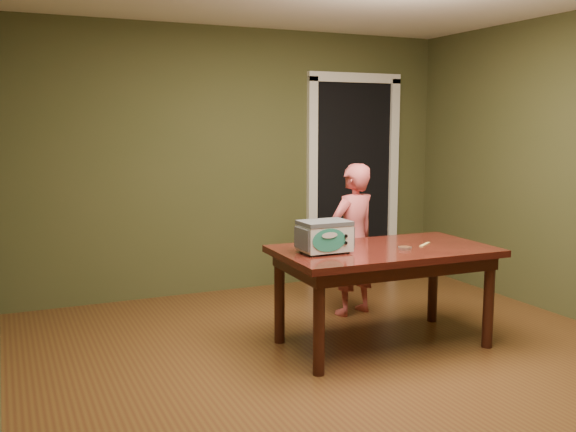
# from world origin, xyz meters

# --- Properties ---
(floor) EXTENTS (5.00, 5.00, 0.00)m
(floor) POSITION_xyz_m (0.00, 0.00, 0.00)
(floor) COLOR brown
(floor) RESTS_ON ground
(room_shell) EXTENTS (4.52, 5.02, 2.61)m
(room_shell) POSITION_xyz_m (0.00, 0.00, 1.71)
(room_shell) COLOR #424323
(room_shell) RESTS_ON ground
(doorway) EXTENTS (1.10, 0.66, 2.25)m
(doorway) POSITION_xyz_m (1.30, 2.78, 1.06)
(doorway) COLOR black
(doorway) RESTS_ON ground
(dining_table) EXTENTS (1.62, 0.94, 0.75)m
(dining_table) POSITION_xyz_m (0.40, 0.45, 0.65)
(dining_table) COLOR black
(dining_table) RESTS_ON floor
(toy_oven) EXTENTS (0.38, 0.26, 0.23)m
(toy_oven) POSITION_xyz_m (-0.09, 0.48, 0.88)
(toy_oven) COLOR #4C4F54
(toy_oven) RESTS_ON dining_table
(baking_pan) EXTENTS (0.10, 0.10, 0.02)m
(baking_pan) POSITION_xyz_m (0.50, 0.33, 0.76)
(baking_pan) COLOR silver
(baking_pan) RESTS_ON dining_table
(spatula) EXTENTS (0.16, 0.12, 0.01)m
(spatula) POSITION_xyz_m (0.75, 0.42, 0.75)
(spatula) COLOR tan
(spatula) RESTS_ON dining_table
(child) EXTENTS (0.55, 0.43, 1.33)m
(child) POSITION_xyz_m (0.60, 1.26, 0.66)
(child) COLOR #C14F51
(child) RESTS_ON floor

